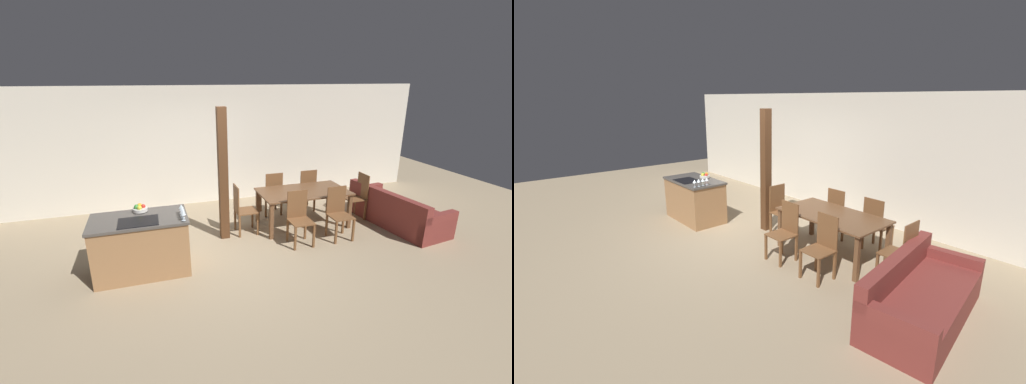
% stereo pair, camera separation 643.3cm
% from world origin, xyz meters
% --- Properties ---
extents(ground_plane, '(16.00, 16.00, 0.00)m').
position_xyz_m(ground_plane, '(0.00, 0.00, 0.00)').
color(ground_plane, '#9E896B').
extents(wall_back, '(11.20, 0.08, 2.70)m').
position_xyz_m(wall_back, '(0.00, 2.59, 1.35)').
color(wall_back, silver).
rests_on(wall_back, ground_plane).
extents(kitchen_island, '(1.41, 0.79, 0.91)m').
position_xyz_m(kitchen_island, '(-1.37, -0.27, 0.45)').
color(kitchen_island, '#9E7047').
rests_on(kitchen_island, ground_plane).
extents(fruit_bowl, '(0.22, 0.22, 0.11)m').
position_xyz_m(fruit_bowl, '(-1.35, -0.01, 0.95)').
color(fruit_bowl, silver).
rests_on(fruit_bowl, kitchen_island).
extents(wine_glass_near, '(0.08, 0.08, 0.15)m').
position_xyz_m(wine_glass_near, '(-0.74, -0.59, 1.02)').
color(wine_glass_near, silver).
rests_on(wine_glass_near, kitchen_island).
extents(wine_glass_middle, '(0.08, 0.08, 0.15)m').
position_xyz_m(wine_glass_middle, '(-0.74, -0.50, 1.02)').
color(wine_glass_middle, silver).
rests_on(wine_glass_middle, kitchen_island).
extents(wine_glass_far, '(0.08, 0.08, 0.15)m').
position_xyz_m(wine_glass_far, '(-0.74, -0.40, 1.02)').
color(wine_glass_far, silver).
rests_on(wine_glass_far, kitchen_island).
extents(wine_glass_end, '(0.08, 0.08, 0.15)m').
position_xyz_m(wine_glass_end, '(-0.74, -0.31, 1.02)').
color(wine_glass_end, silver).
rests_on(wine_glass_end, kitchen_island).
extents(dining_table, '(1.76, 0.96, 0.73)m').
position_xyz_m(dining_table, '(1.71, 0.61, 0.64)').
color(dining_table, brown).
rests_on(dining_table, ground_plane).
extents(dining_chair_near_left, '(0.40, 0.40, 0.96)m').
position_xyz_m(dining_chair_near_left, '(1.32, -0.09, 0.50)').
color(dining_chair_near_left, brown).
rests_on(dining_chair_near_left, ground_plane).
extents(dining_chair_near_right, '(0.40, 0.40, 0.96)m').
position_xyz_m(dining_chair_near_right, '(2.11, -0.09, 0.50)').
color(dining_chair_near_right, brown).
rests_on(dining_chair_near_right, ground_plane).
extents(dining_chair_far_left, '(0.40, 0.40, 0.96)m').
position_xyz_m(dining_chair_far_left, '(1.32, 1.31, 0.50)').
color(dining_chair_far_left, brown).
rests_on(dining_chair_far_left, ground_plane).
extents(dining_chair_far_right, '(0.40, 0.40, 0.96)m').
position_xyz_m(dining_chair_far_right, '(2.11, 1.31, 0.50)').
color(dining_chair_far_right, brown).
rests_on(dining_chair_far_right, ground_plane).
extents(dining_chair_head_end, '(0.40, 0.40, 0.96)m').
position_xyz_m(dining_chair_head_end, '(0.45, 0.61, 0.50)').
color(dining_chair_head_end, brown).
rests_on(dining_chair_head_end, ground_plane).
extents(dining_chair_foot_end, '(0.40, 0.40, 0.96)m').
position_xyz_m(dining_chair_foot_end, '(2.97, 0.61, 0.50)').
color(dining_chair_foot_end, brown).
rests_on(dining_chair_foot_end, ground_plane).
extents(couch, '(1.11, 2.09, 0.74)m').
position_xyz_m(couch, '(3.55, 0.07, 0.26)').
color(couch, maroon).
rests_on(couch, ground_plane).
extents(timber_post, '(0.16, 0.16, 2.40)m').
position_xyz_m(timber_post, '(0.09, 0.53, 1.20)').
color(timber_post, '#4C2D19').
rests_on(timber_post, ground_plane).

